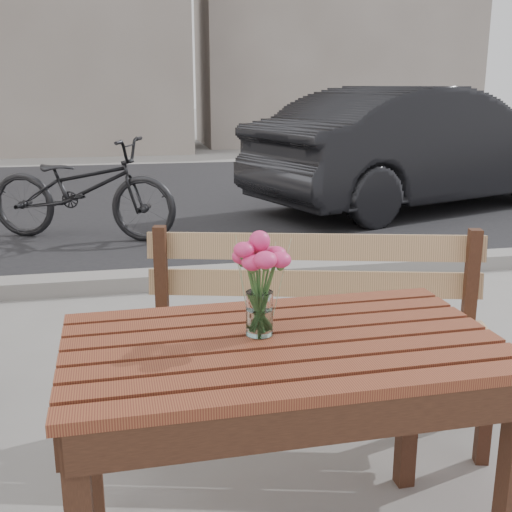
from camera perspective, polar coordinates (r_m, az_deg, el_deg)
The scene contains 6 objects.
street at distance 6.99m, azimuth -6.71°, elevation 2.74°, with size 30.00×8.12×0.12m.
main_table at distance 1.94m, azimuth 2.34°, elevation -10.92°, with size 1.28×0.76×0.78m.
main_bench at distance 2.79m, azimuth 5.25°, elevation -4.73°, with size 1.55×0.80×0.92m.
main_vase at distance 1.85m, azimuth 0.31°, elevation -1.37°, with size 0.17×0.17×0.32m.
parked_car at distance 8.34m, azimuth 14.52°, elevation 9.30°, with size 1.57×4.50×1.48m, color black.
bicycle at distance 6.59m, azimuth -15.20°, elevation 5.78°, with size 0.67×1.92×1.01m, color black.
Camera 1 is at (-0.58, -1.74, 1.50)m, focal length 45.00 mm.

